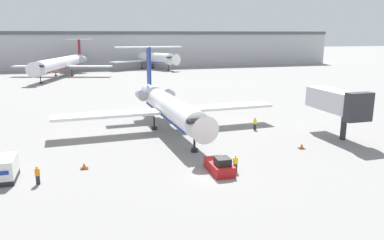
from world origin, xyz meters
name	(u,v)px	position (x,y,z in m)	size (l,w,h in m)	color
ground_plane	(219,175)	(0.00, 0.00, 0.00)	(600.00, 600.00, 0.00)	gray
terminal_building	(112,49)	(0.00, 120.00, 6.84)	(180.00, 16.80, 13.63)	#B2B2B7
airplane_main	(169,106)	(-0.64, 17.70, 3.34)	(30.30, 26.78, 10.79)	white
pushback_tug	(219,166)	(0.33, 0.74, 0.61)	(1.86, 3.97, 1.69)	#B21919
luggage_cart	(3,169)	(-18.78, 4.21, 1.06)	(2.06, 3.39, 2.11)	#232326
worker_near_tug	(235,163)	(1.82, 0.43, 0.85)	(0.40, 0.24, 1.63)	#232838
worker_by_wing	(255,123)	(10.58, 14.50, 0.86)	(0.40, 0.24, 1.65)	#232838
worker_on_apron	(38,175)	(-15.80, 2.42, 0.85)	(0.40, 0.24, 1.65)	#232838
traffic_cone_left	(84,166)	(-11.92, 5.25, 0.29)	(0.73, 0.73, 0.62)	black
traffic_cone_right	(302,146)	(11.92, 5.09, 0.28)	(0.70, 0.70, 0.60)	black
airplane_parked_far_left	(62,64)	(-17.43, 89.75, 3.93)	(29.65, 39.73, 10.97)	silver
airplane_parked_far_right	(149,58)	(12.62, 109.48, 3.97)	(29.43, 29.17, 11.08)	white
jet_bridge	(338,102)	(18.87, 8.52, 4.44)	(3.20, 9.41, 6.19)	#2D2D33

